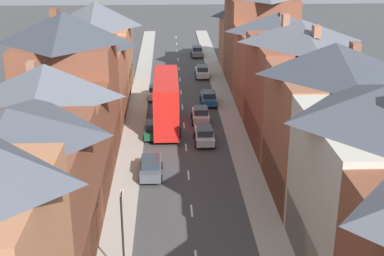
{
  "coord_description": "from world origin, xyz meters",
  "views": [
    {
      "loc": [
        -1.52,
        -16.25,
        19.27
      ],
      "look_at": [
        0.66,
        32.09,
        1.14
      ],
      "focal_mm": 50.0,
      "sensor_mm": 36.0,
      "label": 1
    }
  ],
  "objects_px": {
    "car_parked_left_b": "(202,71)",
    "car_far_grey": "(151,167)",
    "car_near_blue": "(153,129)",
    "street_lamp": "(123,231)",
    "car_mid_black": "(209,98)",
    "car_mid_white": "(201,114)",
    "car_parked_left_a": "(204,135)",
    "car_near_silver": "(156,92)",
    "double_decker_bus_lead": "(166,101)",
    "car_parked_right_a": "(197,51)"
  },
  "relations": [
    {
      "from": "double_decker_bus_lead",
      "to": "car_mid_black",
      "type": "distance_m",
      "value": 9.06
    },
    {
      "from": "car_mid_white",
      "to": "street_lamp",
      "type": "distance_m",
      "value": 27.72
    },
    {
      "from": "street_lamp",
      "to": "car_mid_black",
      "type": "bearing_deg",
      "value": 77.42
    },
    {
      "from": "car_near_silver",
      "to": "car_mid_white",
      "type": "distance_m",
      "value": 9.76
    },
    {
      "from": "car_near_blue",
      "to": "street_lamp",
      "type": "bearing_deg",
      "value": -92.89
    },
    {
      "from": "double_decker_bus_lead",
      "to": "car_parked_left_a",
      "type": "distance_m",
      "value": 6.12
    },
    {
      "from": "car_near_blue",
      "to": "car_parked_left_b",
      "type": "bearing_deg",
      "value": 74.51
    },
    {
      "from": "car_parked_left_a",
      "to": "car_mid_white",
      "type": "xyz_separation_m",
      "value": [
        0.0,
        5.85,
        0.02
      ]
    },
    {
      "from": "car_mid_black",
      "to": "car_parked_left_a",
      "type": "bearing_deg",
      "value": -96.26
    },
    {
      "from": "double_decker_bus_lead",
      "to": "car_near_blue",
      "type": "height_order",
      "value": "double_decker_bus_lead"
    },
    {
      "from": "car_mid_white",
      "to": "street_lamp",
      "type": "relative_size",
      "value": 0.69
    },
    {
      "from": "car_mid_black",
      "to": "car_far_grey",
      "type": "distance_m",
      "value": 20.01
    },
    {
      "from": "car_far_grey",
      "to": "car_mid_black",
      "type": "bearing_deg",
      "value": 71.95
    },
    {
      "from": "car_parked_left_b",
      "to": "car_far_grey",
      "type": "height_order",
      "value": "car_far_grey"
    },
    {
      "from": "car_mid_black",
      "to": "car_parked_left_b",
      "type": "bearing_deg",
      "value": 90.0
    },
    {
      "from": "car_parked_left_a",
      "to": "car_parked_left_b",
      "type": "distance_m",
      "value": 24.06
    },
    {
      "from": "car_mid_black",
      "to": "street_lamp",
      "type": "height_order",
      "value": "street_lamp"
    },
    {
      "from": "car_parked_right_a",
      "to": "double_decker_bus_lead",
      "type": "bearing_deg",
      "value": -98.62
    },
    {
      "from": "car_parked_left_a",
      "to": "car_parked_right_a",
      "type": "relative_size",
      "value": 0.98
    },
    {
      "from": "car_parked_left_a",
      "to": "car_mid_white",
      "type": "bearing_deg",
      "value": 90.0
    },
    {
      "from": "double_decker_bus_lead",
      "to": "street_lamp",
      "type": "bearing_deg",
      "value": -95.45
    },
    {
      "from": "car_mid_black",
      "to": "car_parked_left_b",
      "type": "xyz_separation_m",
      "value": [
        0.0,
        12.17,
        0.02
      ]
    },
    {
      "from": "double_decker_bus_lead",
      "to": "car_parked_left_b",
      "type": "relative_size",
      "value": 2.49
    },
    {
      "from": "car_near_blue",
      "to": "street_lamp",
      "type": "distance_m",
      "value": 22.9
    },
    {
      "from": "car_parked_left_b",
      "to": "street_lamp",
      "type": "height_order",
      "value": "street_lamp"
    },
    {
      "from": "car_mid_black",
      "to": "street_lamp",
      "type": "xyz_separation_m",
      "value": [
        -7.35,
        -32.95,
        2.44
      ]
    },
    {
      "from": "double_decker_bus_lead",
      "to": "car_parked_left_b",
      "type": "bearing_deg",
      "value": 75.88
    },
    {
      "from": "car_parked_left_a",
      "to": "car_parked_right_a",
      "type": "xyz_separation_m",
      "value": [
        1.3,
        36.88,
        0.03
      ]
    },
    {
      "from": "car_mid_black",
      "to": "car_near_silver",
      "type": "bearing_deg",
      "value": 158.51
    },
    {
      "from": "car_far_grey",
      "to": "car_mid_white",
      "type": "bearing_deg",
      "value": 69.39
    },
    {
      "from": "car_mid_white",
      "to": "car_near_silver",
      "type": "bearing_deg",
      "value": 120.14
    },
    {
      "from": "car_parked_right_a",
      "to": "car_mid_black",
      "type": "relative_size",
      "value": 1.06
    },
    {
      "from": "car_near_blue",
      "to": "car_parked_left_a",
      "type": "distance_m",
      "value": 5.17
    },
    {
      "from": "car_parked_right_a",
      "to": "car_mid_white",
      "type": "distance_m",
      "value": 31.05
    },
    {
      "from": "car_parked_left_a",
      "to": "car_mid_black",
      "type": "height_order",
      "value": "car_parked_left_a"
    },
    {
      "from": "car_parked_left_b",
      "to": "car_mid_white",
      "type": "distance_m",
      "value": 18.21
    },
    {
      "from": "double_decker_bus_lead",
      "to": "car_parked_right_a",
      "type": "distance_m",
      "value": 32.8
    },
    {
      "from": "car_parked_left_a",
      "to": "car_parked_right_a",
      "type": "distance_m",
      "value": 36.9
    },
    {
      "from": "car_near_silver",
      "to": "car_mid_white",
      "type": "relative_size",
      "value": 1.0
    },
    {
      "from": "car_parked_left_b",
      "to": "car_far_grey",
      "type": "bearing_deg",
      "value": -101.24
    },
    {
      "from": "car_parked_right_a",
      "to": "car_parked_left_b",
      "type": "relative_size",
      "value": 1.0
    },
    {
      "from": "car_near_silver",
      "to": "car_mid_black",
      "type": "bearing_deg",
      "value": -21.49
    },
    {
      "from": "car_near_blue",
      "to": "car_far_grey",
      "type": "xyz_separation_m",
      "value": [
        0.0,
        -8.82,
        0.01
      ]
    },
    {
      "from": "car_mid_black",
      "to": "car_mid_white",
      "type": "xyz_separation_m",
      "value": [
        -1.3,
        -6.0,
        0.02
      ]
    },
    {
      "from": "double_decker_bus_lead",
      "to": "car_near_blue",
      "type": "xyz_separation_m",
      "value": [
        -1.29,
        -2.86,
        -2.0
      ]
    },
    {
      "from": "car_parked_right_a",
      "to": "car_mid_white",
      "type": "relative_size",
      "value": 1.14
    },
    {
      "from": "double_decker_bus_lead",
      "to": "car_near_blue",
      "type": "relative_size",
      "value": 2.79
    },
    {
      "from": "car_mid_black",
      "to": "street_lamp",
      "type": "relative_size",
      "value": 0.74
    },
    {
      "from": "car_near_silver",
      "to": "car_parked_right_a",
      "type": "xyz_separation_m",
      "value": [
        6.2,
        22.58,
        -0.01
      ]
    },
    {
      "from": "car_near_blue",
      "to": "car_mid_white",
      "type": "xyz_separation_m",
      "value": [
        4.9,
        4.2,
        0.0
      ]
    }
  ]
}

